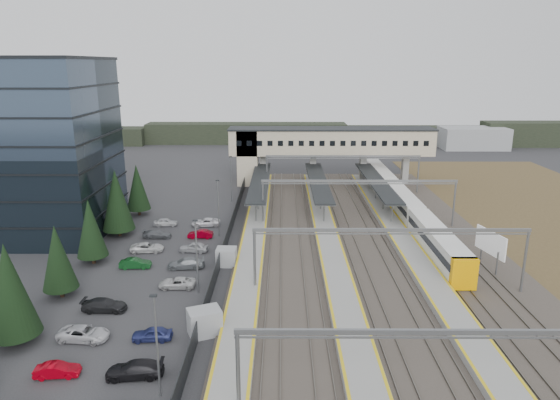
{
  "coord_description": "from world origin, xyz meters",
  "views": [
    {
      "loc": [
        0.85,
        -56.21,
        23.37
      ],
      "look_at": [
        0.53,
        14.52,
        4.0
      ],
      "focal_mm": 32.0,
      "sensor_mm": 36.0,
      "label": 1
    }
  ],
  "objects_px": {
    "office_building": "(16,147)",
    "relay_cabin_near": "(205,322)",
    "relay_cabin_far": "(226,257)",
    "billboard": "(490,244)",
    "footbridge": "(317,144)",
    "train": "(402,202)"
  },
  "relations": [
    {
      "from": "office_building",
      "to": "relay_cabin_near",
      "type": "xyz_separation_m",
      "value": [
        29.95,
        -28.33,
        -11.01
      ]
    },
    {
      "from": "footbridge",
      "to": "train",
      "type": "distance_m",
      "value": 25.43
    },
    {
      "from": "footbridge",
      "to": "billboard",
      "type": "height_order",
      "value": "footbridge"
    },
    {
      "from": "relay_cabin_far",
      "to": "relay_cabin_near",
      "type": "bearing_deg",
      "value": -90.84
    },
    {
      "from": "office_building",
      "to": "billboard",
      "type": "height_order",
      "value": "office_building"
    },
    {
      "from": "office_building",
      "to": "relay_cabin_far",
      "type": "distance_m",
      "value": 34.53
    },
    {
      "from": "relay_cabin_near",
      "to": "billboard",
      "type": "xyz_separation_m",
      "value": [
        31.22,
        14.94,
        1.89
      ]
    },
    {
      "from": "relay_cabin_near",
      "to": "billboard",
      "type": "distance_m",
      "value": 34.67
    },
    {
      "from": "relay_cabin_near",
      "to": "relay_cabin_far",
      "type": "height_order",
      "value": "relay_cabin_near"
    },
    {
      "from": "relay_cabin_far",
      "to": "footbridge",
      "type": "bearing_deg",
      "value": 72.37
    },
    {
      "from": "footbridge",
      "to": "billboard",
      "type": "relative_size",
      "value": 7.44
    },
    {
      "from": "relay_cabin_near",
      "to": "footbridge",
      "type": "relative_size",
      "value": 0.08
    },
    {
      "from": "footbridge",
      "to": "train",
      "type": "relative_size",
      "value": 0.7
    },
    {
      "from": "billboard",
      "to": "office_building",
      "type": "bearing_deg",
      "value": 167.66
    },
    {
      "from": "footbridge",
      "to": "train",
      "type": "xyz_separation_m",
      "value": [
        12.3,
        -21.45,
        -5.96
      ]
    },
    {
      "from": "office_building",
      "to": "relay_cabin_far",
      "type": "height_order",
      "value": "office_building"
    },
    {
      "from": "footbridge",
      "to": "billboard",
      "type": "distance_m",
      "value": 47.02
    },
    {
      "from": "footbridge",
      "to": "train",
      "type": "height_order",
      "value": "footbridge"
    },
    {
      "from": "relay_cabin_near",
      "to": "footbridge",
      "type": "height_order",
      "value": "footbridge"
    },
    {
      "from": "relay_cabin_near",
      "to": "relay_cabin_far",
      "type": "relative_size",
      "value": 1.42
    },
    {
      "from": "relay_cabin_near",
      "to": "relay_cabin_far",
      "type": "bearing_deg",
      "value": 89.16
    },
    {
      "from": "office_building",
      "to": "relay_cabin_far",
      "type": "xyz_separation_m",
      "value": [
        30.18,
        -12.55,
        -11.12
      ]
    }
  ]
}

